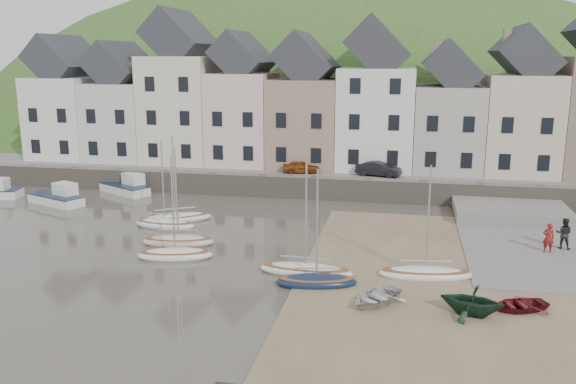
% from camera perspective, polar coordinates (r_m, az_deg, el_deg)
% --- Properties ---
extents(ground, '(160.00, 160.00, 0.00)m').
position_cam_1_polar(ground, '(33.43, -2.06, -7.28)').
color(ground, '#4C463B').
rests_on(ground, ground).
extents(quay_land, '(90.00, 30.00, 1.50)m').
position_cam_1_polar(quay_land, '(63.85, 4.66, 3.13)').
color(quay_land, '#2F5020').
rests_on(quay_land, ground).
extents(quay_street, '(70.00, 7.00, 0.10)m').
position_cam_1_polar(quay_street, '(52.49, 3.15, 1.92)').
color(quay_street, slate).
rests_on(quay_street, quay_land).
extents(seawall, '(70.00, 1.20, 1.80)m').
position_cam_1_polar(seawall, '(49.23, 2.55, 0.42)').
color(seawall, slate).
rests_on(seawall, ground).
extents(beach, '(18.00, 26.00, 0.06)m').
position_cam_1_polar(beach, '(32.78, 17.18, -8.23)').
color(beach, brown).
rests_on(beach, ground).
extents(slipway, '(8.00, 18.00, 0.12)m').
position_cam_1_polar(slipway, '(40.87, 21.74, -4.34)').
color(slipway, slate).
rests_on(slipway, ground).
extents(hillside, '(134.40, 84.00, 84.00)m').
position_cam_1_polar(hillside, '(95.99, 3.51, -5.04)').
color(hillside, '#2F5020').
rests_on(hillside, ground).
extents(townhouse_terrace, '(61.05, 8.00, 13.93)m').
position_cam_1_polar(townhouse_terrace, '(54.95, 5.61, 8.45)').
color(townhouse_terrace, silver).
rests_on(townhouse_terrace, quay_land).
extents(sailboat_0, '(5.27, 3.99, 6.32)m').
position_cam_1_polar(sailboat_0, '(43.16, -10.74, -2.47)').
color(sailboat_0, silver).
rests_on(sailboat_0, ground).
extents(sailboat_1, '(4.39, 1.63, 6.32)m').
position_cam_1_polar(sailboat_1, '(41.85, -11.72, -2.99)').
color(sailboat_1, silver).
rests_on(sailboat_1, ground).
extents(sailboat_2, '(4.70, 2.29, 6.32)m').
position_cam_1_polar(sailboat_2, '(37.93, -10.47, -4.60)').
color(sailboat_2, beige).
rests_on(sailboat_2, ground).
extents(sailboat_3, '(4.64, 2.51, 6.32)m').
position_cam_1_polar(sailboat_3, '(35.45, -10.78, -5.86)').
color(sailboat_3, silver).
rests_on(sailboat_3, ground).
extents(sailboat_4, '(5.19, 1.67, 6.32)m').
position_cam_1_polar(sailboat_4, '(32.38, 1.72, -7.47)').
color(sailboat_4, silver).
rests_on(sailboat_4, ground).
extents(sailboat_5, '(4.40, 2.29, 6.32)m').
position_cam_1_polar(sailboat_5, '(30.88, 2.74, -8.50)').
color(sailboat_5, '#121F39').
rests_on(sailboat_5, ground).
extents(sailboat_6, '(5.14, 2.13, 6.32)m').
position_cam_1_polar(sailboat_6, '(32.72, 13.03, -7.59)').
color(sailboat_6, silver).
rests_on(sailboat_6, ground).
extents(motorboat_0, '(5.35, 3.51, 1.70)m').
position_cam_1_polar(motorboat_0, '(50.74, -21.18, -0.44)').
color(motorboat_0, silver).
rests_on(motorboat_0, ground).
extents(motorboat_2, '(5.36, 4.04, 1.70)m').
position_cam_1_polar(motorboat_2, '(53.01, -15.22, 0.52)').
color(motorboat_2, silver).
rests_on(motorboat_2, ground).
extents(rowboat_white, '(3.50, 3.71, 0.63)m').
position_cam_1_polar(rowboat_white, '(28.91, 8.39, -9.94)').
color(rowboat_white, silver).
rests_on(rowboat_white, beach).
extents(rowboat_green, '(3.28, 2.99, 1.47)m').
position_cam_1_polar(rowboat_green, '(28.47, 17.23, -9.85)').
color(rowboat_green, '#163120').
rests_on(rowboat_green, beach).
extents(rowboat_red, '(3.22, 2.81, 0.56)m').
position_cam_1_polar(rowboat_red, '(29.89, 21.26, -10.01)').
color(rowboat_red, maroon).
rests_on(rowboat_red, beach).
extents(person_red, '(0.68, 0.47, 1.78)m').
position_cam_1_polar(person_red, '(38.60, 23.69, -4.03)').
color(person_red, maroon).
rests_on(person_red, slipway).
extents(person_dark, '(1.10, 0.97, 1.91)m').
position_cam_1_polar(person_dark, '(39.66, 24.93, -3.62)').
color(person_dark, black).
rests_on(person_dark, slipway).
extents(car_left, '(3.34, 1.80, 1.08)m').
position_cam_1_polar(car_left, '(51.65, 1.28, 2.42)').
color(car_left, brown).
rests_on(car_left, quay_street).
extents(car_right, '(3.99, 2.15, 1.25)m').
position_cam_1_polar(car_right, '(50.90, 8.67, 2.22)').
color(car_right, black).
rests_on(car_right, quay_street).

